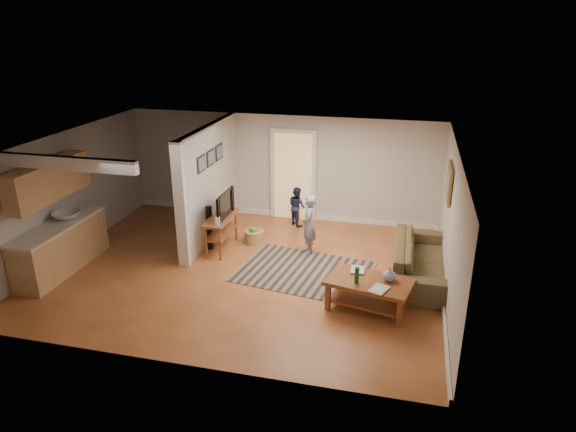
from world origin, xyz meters
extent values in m
plane|color=brown|center=(0.00, 0.00, 0.00)|extent=(7.50, 7.50, 0.00)
cube|color=beige|center=(0.00, 3.00, 1.25)|extent=(7.50, 0.04, 2.50)
cube|color=beige|center=(-3.75, 0.00, 1.25)|extent=(0.04, 6.00, 2.50)
cube|color=beige|center=(3.75, 0.00, 1.25)|extent=(0.04, 6.00, 2.50)
cube|color=white|center=(0.00, 0.00, 2.50)|extent=(7.50, 6.00, 0.04)
cube|color=beige|center=(-1.20, 1.45, 1.25)|extent=(0.15, 3.10, 2.50)
cube|color=white|center=(-1.20, -0.10, 1.25)|extent=(0.22, 0.10, 2.50)
cube|color=white|center=(0.00, 2.97, 0.06)|extent=(7.50, 0.04, 0.12)
cube|color=white|center=(3.72, 0.00, 0.06)|extent=(0.04, 6.00, 0.12)
cube|color=#D8B272|center=(0.30, 2.94, 1.05)|extent=(0.90, 0.06, 2.10)
cube|color=tan|center=(-3.43, -0.80, 0.45)|extent=(0.60, 2.20, 0.90)
cube|color=beige|center=(-3.43, -0.80, 0.92)|extent=(0.64, 2.24, 0.05)
cube|color=tan|center=(-3.45, -0.80, 1.80)|extent=(0.35, 2.00, 0.70)
imported|color=silver|center=(-3.43, -0.50, 0.94)|extent=(0.54, 0.54, 0.19)
cube|color=black|center=(-1.11, 0.80, 1.85)|extent=(0.03, 0.40, 0.34)
cube|color=black|center=(-1.11, 1.30, 1.85)|extent=(0.03, 0.40, 0.34)
cube|color=black|center=(-1.11, 1.80, 1.85)|extent=(0.03, 0.40, 0.34)
cube|color=olive|center=(3.71, 1.00, 1.75)|extent=(0.04, 0.90, 0.68)
cube|color=black|center=(1.15, 0.19, 0.01)|extent=(2.73, 2.17, 0.01)
imported|color=#494324|center=(3.30, 0.50, 0.00)|extent=(0.96, 2.42, 0.70)
cube|color=brown|center=(2.49, -0.87, 0.50)|extent=(1.51, 1.08, 0.07)
cube|color=silver|center=(2.49, -0.87, 0.51)|extent=(0.94, 0.65, 0.02)
cube|color=brown|center=(2.49, -0.87, 0.17)|extent=(1.38, 0.94, 0.03)
cube|color=brown|center=(1.82, -1.05, 0.25)|extent=(0.10, 0.10, 0.50)
cube|color=brown|center=(3.01, -1.31, 0.25)|extent=(0.10, 0.10, 0.50)
cube|color=brown|center=(1.96, -0.42, 0.25)|extent=(0.10, 0.10, 0.50)
cube|color=brown|center=(3.15, -0.68, 0.25)|extent=(0.10, 0.10, 0.50)
imported|color=navy|center=(2.79, -0.79, 0.54)|extent=(0.27, 0.27, 0.24)
cylinder|color=#135425|center=(2.28, -1.00, 0.68)|extent=(0.08, 0.08, 0.27)
imported|color=#998C4C|center=(2.14, -0.58, 0.54)|extent=(0.24, 0.32, 0.03)
imported|color=#66594C|center=(2.55, -1.11, 0.54)|extent=(0.35, 0.40, 0.03)
cube|color=brown|center=(-0.75, 0.80, 0.71)|extent=(0.45, 1.18, 0.05)
cube|color=brown|center=(-0.75, 0.80, 0.39)|extent=(0.40, 1.08, 0.03)
cylinder|color=brown|center=(-0.89, 0.29, 0.36)|extent=(0.05, 0.05, 0.72)
cylinder|color=brown|center=(-0.90, 1.31, 0.36)|extent=(0.05, 0.05, 0.72)
cylinder|color=brown|center=(-0.60, 0.29, 0.36)|extent=(0.05, 0.05, 0.72)
cylinder|color=brown|center=(-0.61, 1.31, 0.36)|extent=(0.05, 0.05, 0.72)
imported|color=black|center=(-0.73, 0.80, 0.74)|extent=(0.13, 0.95, 0.54)
cylinder|color=white|center=(-0.65, 0.36, 0.83)|extent=(0.10, 0.10, 0.18)
cube|color=black|center=(-1.00, 0.76, 0.48)|extent=(0.11, 0.11, 0.97)
cube|color=black|center=(-0.94, 1.40, 0.46)|extent=(0.12, 0.12, 0.93)
cylinder|color=#A87D49|center=(-0.19, 1.29, 0.14)|extent=(0.42, 0.42, 0.28)
sphere|color=#E2461C|center=(-0.14, 1.33, 0.28)|extent=(0.13, 0.13, 0.13)
sphere|color=gold|center=(-0.26, 1.31, 0.30)|extent=(0.13, 0.13, 0.13)
sphere|color=green|center=(-0.19, 1.24, 0.31)|extent=(0.13, 0.13, 0.13)
imported|color=gray|center=(1.06, 1.07, 0.00)|extent=(0.36, 0.49, 1.26)
imported|color=#202344|center=(0.48, 2.53, 0.00)|extent=(0.57, 0.57, 0.93)
camera|label=1|loc=(2.94, -8.50, 4.61)|focal=32.00mm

